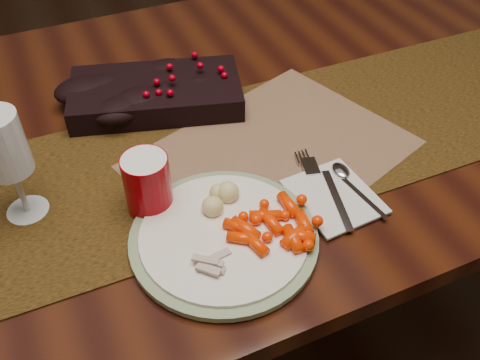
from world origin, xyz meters
name	(u,v)px	position (x,y,z in m)	size (l,w,h in m)	color
floor	(205,325)	(0.00, 0.00, 0.00)	(5.00, 5.00, 0.00)	black
dining_table	(198,243)	(0.00, 0.00, 0.38)	(1.80, 1.00, 0.75)	black
table_runner	(226,157)	(0.03, -0.13, 0.75)	(1.86, 0.38, 0.00)	#3A270E
centerpiece	(156,90)	(-0.04, 0.07, 0.79)	(0.33, 0.17, 0.07)	black
placemat_main	(273,155)	(0.11, -0.16, 0.75)	(0.47, 0.34, 0.00)	#895E3E
dinner_plate	(224,237)	(-0.05, -0.31, 0.76)	(0.29, 0.29, 0.02)	white
baby_carrots	(274,228)	(0.02, -0.34, 0.78)	(0.12, 0.10, 0.02)	#FF3200
mashed_potatoes	(222,195)	(-0.03, -0.25, 0.79)	(0.08, 0.07, 0.04)	beige
turkey_shreds	(211,262)	(-0.09, -0.36, 0.78)	(0.07, 0.06, 0.02)	#A89C94
napkin	(334,196)	(0.15, -0.30, 0.76)	(0.13, 0.15, 0.01)	silver
fork	(330,191)	(0.15, -0.29, 0.76)	(0.03, 0.18, 0.00)	#B3B3D4
spoon	(356,189)	(0.19, -0.31, 0.76)	(0.03, 0.13, 0.00)	#AFAEC2
red_cup	(147,184)	(-0.13, -0.20, 0.81)	(0.07, 0.07, 0.10)	#930009
wine_glass	(11,168)	(-0.32, -0.12, 0.85)	(0.07, 0.07, 0.19)	silver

